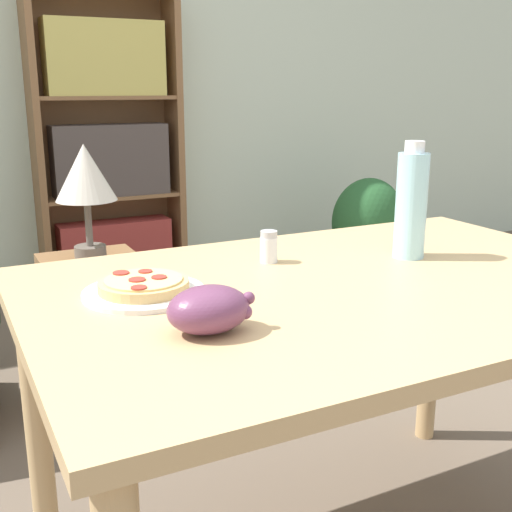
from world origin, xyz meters
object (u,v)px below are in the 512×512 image
pizza_on_plate (144,288)px  salt_shaker (269,247)px  drink_bottle (411,204)px  bookshelf (109,156)px  side_table (96,331)px  potted_plant_floor (368,227)px  grape_bunch (209,309)px  table_lamp (85,178)px

pizza_on_plate → salt_shaker: salt_shaker is taller
drink_bottle → salt_shaker: size_ratio=3.69×
bookshelf → salt_shaker: bearing=-94.7°
pizza_on_plate → side_table: size_ratio=0.45×
salt_shaker → potted_plant_floor: size_ratio=0.12×
grape_bunch → table_lamp: table_lamp is taller
table_lamp → side_table: bearing=-90.0°
side_table → grape_bunch: bearing=-93.4°
pizza_on_plate → potted_plant_floor: 2.60m
pizza_on_plate → drink_bottle: (0.66, -0.01, 0.12)m
drink_bottle → salt_shaker: (-0.33, 0.11, -0.09)m
pizza_on_plate → potted_plant_floor: bearing=43.4°
grape_bunch → table_lamp: (0.08, 1.27, 0.06)m
grape_bunch → table_lamp: bearing=86.6°
grape_bunch → potted_plant_floor: grape_bunch is taller
bookshelf → pizza_on_plate: bearing=-102.7°
potted_plant_floor → table_lamp: bearing=-157.2°
pizza_on_plate → bookshelf: bookshelf is taller
pizza_on_plate → drink_bottle: 0.67m
salt_shaker → bookshelf: bearing=85.3°
pizza_on_plate → drink_bottle: size_ratio=0.87×
salt_shaker → drink_bottle: bearing=-18.8°
table_lamp → potted_plant_floor: (1.75, 0.74, -0.49)m
salt_shaker → side_table: bearing=103.5°
grape_bunch → bookshelf: 2.58m
grape_bunch → drink_bottle: bearing=20.8°
table_lamp → potted_plant_floor: size_ratio=0.64×
side_table → drink_bottle: bearing=-62.1°
side_table → potted_plant_floor: (1.75, 0.74, 0.07)m
side_table → salt_shaker: bearing=-76.5°
drink_bottle → side_table: 1.31m
pizza_on_plate → potted_plant_floor: pizza_on_plate is taller
salt_shaker → bookshelf: (0.18, 2.19, -0.00)m
drink_bottle → salt_shaker: 0.36m
bookshelf → table_lamp: bearing=-107.6°
side_table → table_lamp: (0.00, 0.00, 0.56)m
side_table → potted_plant_floor: size_ratio=0.86×
pizza_on_plate → potted_plant_floor: size_ratio=0.39×
drink_bottle → potted_plant_floor: 2.21m
pizza_on_plate → grape_bunch: 0.25m
pizza_on_plate → potted_plant_floor: (1.87, 1.77, -0.40)m
side_table → potted_plant_floor: potted_plant_floor is taller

